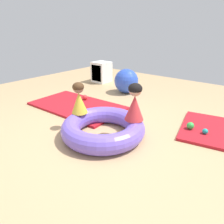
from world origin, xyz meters
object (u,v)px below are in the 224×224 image
(child_in_red, at_px, (135,102))
(exercise_ball_large, at_px, (126,81))
(child_in_yellow, at_px, (79,98))
(play_ball_red, at_px, (85,97))
(storage_cube, at_px, (101,72))
(play_ball_teal, at_px, (205,131))
(inflatable_cushion, at_px, (103,128))
(play_ball_yellow, at_px, (107,113))
(play_ball_green, at_px, (190,126))

(child_in_red, distance_m, exercise_ball_large, 2.10)
(child_in_yellow, bearing_deg, play_ball_red, -148.45)
(exercise_ball_large, height_order, storage_cube, same)
(child_in_red, relative_size, child_in_yellow, 1.11)
(child_in_red, bearing_deg, child_in_yellow, -152.90)
(child_in_red, height_order, child_in_yellow, child_in_red)
(child_in_yellow, relative_size, storage_cube, 0.83)
(play_ball_teal, distance_m, storage_cube, 3.52)
(play_ball_red, bearing_deg, play_ball_teal, 1.37)
(child_in_red, relative_size, play_ball_teal, 6.51)
(inflatable_cushion, xyz_separation_m, storage_cube, (-2.10, 2.29, 0.15))
(child_in_red, height_order, play_ball_red, child_in_red)
(inflatable_cushion, distance_m, play_ball_red, 1.52)
(inflatable_cushion, distance_m, child_in_yellow, 0.56)
(play_ball_yellow, bearing_deg, play_ball_green, 16.04)
(play_ball_red, distance_m, play_ball_yellow, 0.92)
(play_ball_red, xyz_separation_m, exercise_ball_large, (0.29, 1.06, 0.19))
(play_ball_yellow, height_order, exercise_ball_large, exercise_ball_large)
(child_in_yellow, height_order, storage_cube, child_in_yellow)
(child_in_red, xyz_separation_m, play_ball_yellow, (-0.72, 0.27, -0.44))
(play_ball_green, relative_size, exercise_ball_large, 0.19)
(play_ball_red, distance_m, storage_cube, 1.68)
(inflatable_cushion, bearing_deg, child_in_red, 39.60)
(play_ball_red, bearing_deg, storage_cube, 120.38)
(play_ball_red, bearing_deg, child_in_yellow, -47.02)
(inflatable_cushion, relative_size, play_ball_green, 11.06)
(play_ball_green, distance_m, exercise_ball_large, 2.13)
(child_in_yellow, bearing_deg, play_ball_teal, 109.73)
(inflatable_cushion, relative_size, child_in_red, 2.30)
(child_in_yellow, distance_m, play_ball_green, 1.69)
(play_ball_teal, distance_m, exercise_ball_large, 2.33)
(inflatable_cushion, bearing_deg, storage_cube, 132.50)
(play_ball_yellow, relative_size, exercise_ball_large, 0.12)
(play_ball_teal, bearing_deg, child_in_red, -141.60)
(child_in_yellow, distance_m, play_ball_yellow, 0.72)
(play_ball_teal, bearing_deg, play_ball_red, -178.63)
(child_in_red, distance_m, play_ball_teal, 1.11)
(inflatable_cushion, xyz_separation_m, play_ball_yellow, (-0.39, 0.55, -0.06))
(play_ball_green, relative_size, storage_cube, 0.19)
(inflatable_cushion, relative_size, play_ball_teal, 14.95)
(exercise_ball_large, bearing_deg, child_in_red, -51.74)
(storage_cube, bearing_deg, play_ball_teal, -23.19)
(play_ball_yellow, xyz_separation_m, exercise_ball_large, (-0.57, 1.36, 0.21))
(play_ball_red, relative_size, exercise_ball_large, 0.19)
(play_ball_red, bearing_deg, inflatable_cushion, -34.14)
(play_ball_yellow, bearing_deg, exercise_ball_large, 112.82)
(inflatable_cushion, relative_size, play_ball_yellow, 17.09)
(play_ball_green, height_order, exercise_ball_large, exercise_ball_large)
(play_ball_yellow, distance_m, storage_cube, 2.45)
(exercise_ball_large, distance_m, storage_cube, 1.20)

